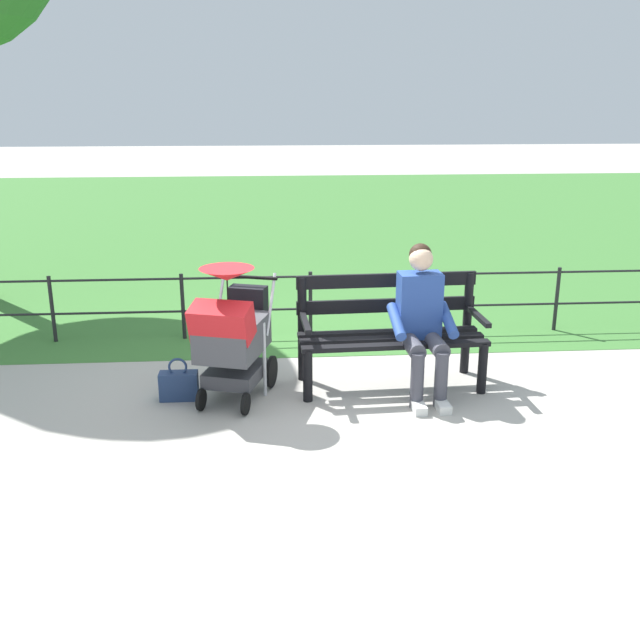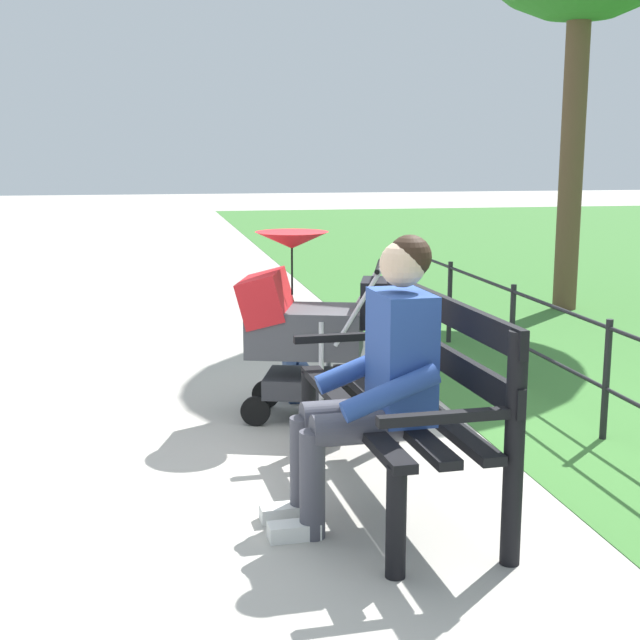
{
  "view_description": "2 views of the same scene",
  "coord_description": "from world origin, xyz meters",
  "px_view_note": "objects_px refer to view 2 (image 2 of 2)",
  "views": [
    {
      "loc": [
        0.42,
        5.79,
        2.48
      ],
      "look_at": [
        0.01,
        0.13,
        0.68
      ],
      "focal_mm": 40.49,
      "sensor_mm": 36.0,
      "label": 1
    },
    {
      "loc": [
        -4.44,
        1.06,
        1.62
      ],
      "look_at": [
        0.21,
        0.15,
        0.72
      ],
      "focal_mm": 49.63,
      "sensor_mm": 36.0,
      "label": 2
    }
  ],
  "objects_px": {
    "park_bench": "(410,390)",
    "stroller": "(304,324)",
    "handbag": "(296,379)",
    "person_on_bench": "(377,373)"
  },
  "relations": [
    {
      "from": "person_on_bench",
      "to": "handbag",
      "type": "height_order",
      "value": "person_on_bench"
    },
    {
      "from": "park_bench",
      "to": "person_on_bench",
      "type": "bearing_deg",
      "value": 136.16
    },
    {
      "from": "person_on_bench",
      "to": "stroller",
      "type": "xyz_separation_m",
      "value": [
        1.58,
        0.04,
        -0.08
      ]
    },
    {
      "from": "park_bench",
      "to": "stroller",
      "type": "relative_size",
      "value": 1.41
    },
    {
      "from": "handbag",
      "to": "park_bench",
      "type": "bearing_deg",
      "value": -172.61
    },
    {
      "from": "park_bench",
      "to": "person_on_bench",
      "type": "height_order",
      "value": "person_on_bench"
    },
    {
      "from": "person_on_bench",
      "to": "stroller",
      "type": "distance_m",
      "value": 1.58
    },
    {
      "from": "stroller",
      "to": "handbag",
      "type": "relative_size",
      "value": 3.11
    },
    {
      "from": "person_on_bench",
      "to": "stroller",
      "type": "relative_size",
      "value": 1.11
    },
    {
      "from": "park_bench",
      "to": "stroller",
      "type": "xyz_separation_m",
      "value": [
        1.35,
        0.26,
        0.07
      ]
    }
  ]
}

